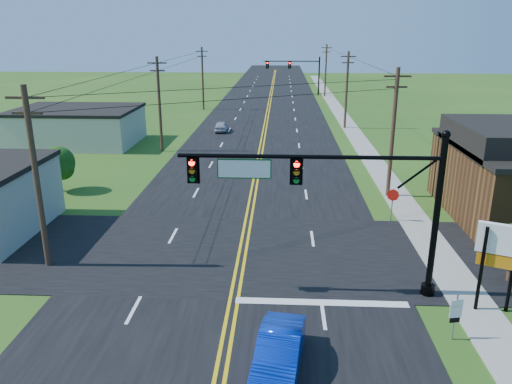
# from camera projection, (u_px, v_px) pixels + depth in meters

# --- Properties ---
(road_main) EXTENTS (16.00, 220.00, 0.04)m
(road_main) POSITION_uv_depth(u_px,v_px,m) (264.00, 124.00, 62.70)
(road_main) COLOR black
(road_main) RESTS_ON ground
(road_cross) EXTENTS (70.00, 10.00, 0.04)m
(road_cross) POSITION_uv_depth(u_px,v_px,m) (239.00, 252.00, 26.62)
(road_cross) COLOR black
(road_cross) RESTS_ON ground
(sidewalk) EXTENTS (2.00, 160.00, 0.08)m
(sidewalk) POSITION_uv_depth(u_px,v_px,m) (360.00, 142.00, 52.69)
(sidewalk) COLOR gray
(sidewalk) RESTS_ON ground
(signal_mast_main) EXTENTS (11.30, 0.60, 7.48)m
(signal_mast_main) POSITION_uv_depth(u_px,v_px,m) (332.00, 193.00, 21.14)
(signal_mast_main) COLOR black
(signal_mast_main) RESTS_ON ground
(signal_mast_far) EXTENTS (10.98, 0.60, 7.48)m
(signal_mast_far) POSITION_uv_depth(u_px,v_px,m) (295.00, 70.00, 89.58)
(signal_mast_far) COLOR black
(signal_mast_far) RESTS_ON ground
(cream_bldg_far) EXTENTS (12.20, 9.20, 3.70)m
(cream_bldg_far) POSITION_uv_depth(u_px,v_px,m) (77.00, 126.00, 51.66)
(cream_bldg_far) COLOR beige
(cream_bldg_far) RESTS_ON ground
(utility_pole_left_a) EXTENTS (1.80, 0.28, 9.00)m
(utility_pole_left_a) POSITION_uv_depth(u_px,v_px,m) (36.00, 176.00, 23.72)
(utility_pole_left_a) COLOR #3C291B
(utility_pole_left_a) RESTS_ON ground
(utility_pole_left_b) EXTENTS (1.80, 0.28, 9.00)m
(utility_pole_left_b) POSITION_uv_depth(u_px,v_px,m) (159.00, 103.00, 47.46)
(utility_pole_left_b) COLOR #3C291B
(utility_pole_left_b) RESTS_ON ground
(utility_pole_left_c) EXTENTS (1.80, 0.28, 9.00)m
(utility_pole_left_c) POSITION_uv_depth(u_px,v_px,m) (203.00, 77.00, 73.10)
(utility_pole_left_c) COLOR #3C291B
(utility_pole_left_c) RESTS_ON ground
(utility_pole_right_a) EXTENTS (1.80, 0.28, 9.00)m
(utility_pole_right_a) POSITION_uv_depth(u_px,v_px,m) (393.00, 131.00, 34.19)
(utility_pole_right_a) COLOR #3C291B
(utility_pole_right_a) RESTS_ON ground
(utility_pole_right_b) EXTENTS (1.80, 0.28, 9.00)m
(utility_pole_right_b) POSITION_uv_depth(u_px,v_px,m) (347.00, 89.00, 58.88)
(utility_pole_right_b) COLOR #3C291B
(utility_pole_right_b) RESTS_ON ground
(utility_pole_right_c) EXTENTS (1.80, 0.28, 9.00)m
(utility_pole_right_c) POSITION_uv_depth(u_px,v_px,m) (326.00, 70.00, 87.37)
(utility_pole_right_c) COLOR #3C291B
(utility_pole_right_c) RESTS_ON ground
(tree_right_back) EXTENTS (3.00, 3.00, 4.10)m
(tree_right_back) POSITION_uv_depth(u_px,v_px,m) (461.00, 149.00, 38.34)
(tree_right_back) COLOR #3C291B
(tree_right_back) RESTS_ON ground
(tree_left) EXTENTS (2.40, 2.40, 3.37)m
(tree_left) POSITION_uv_depth(u_px,v_px,m) (58.00, 163.00, 36.13)
(tree_left) COLOR #3C291B
(tree_left) RESTS_ON ground
(blue_car) EXTENTS (2.03, 4.40, 1.40)m
(blue_car) POSITION_uv_depth(u_px,v_px,m) (279.00, 354.00, 17.18)
(blue_car) COLOR #082BB2
(blue_car) RESTS_ON ground
(distant_car) EXTENTS (1.51, 3.55, 1.20)m
(distant_car) POSITION_uv_depth(u_px,v_px,m) (221.00, 127.00, 58.12)
(distant_car) COLOR silver
(distant_car) RESTS_ON ground
(route_sign) EXTENTS (0.49, 0.13, 2.00)m
(route_sign) POSITION_uv_depth(u_px,v_px,m) (456.00, 313.00, 18.79)
(route_sign) COLOR slate
(route_sign) RESTS_ON ground
(stop_sign) EXTENTS (0.72, 0.29, 2.12)m
(stop_sign) POSITION_uv_depth(u_px,v_px,m) (393.00, 198.00, 30.44)
(stop_sign) COLOR slate
(stop_sign) RESTS_ON ground
(pylon_sign) EXTENTS (1.85, 1.01, 3.91)m
(pylon_sign) POSITION_uv_depth(u_px,v_px,m) (500.00, 249.00, 20.23)
(pylon_sign) COLOR black
(pylon_sign) RESTS_ON ground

